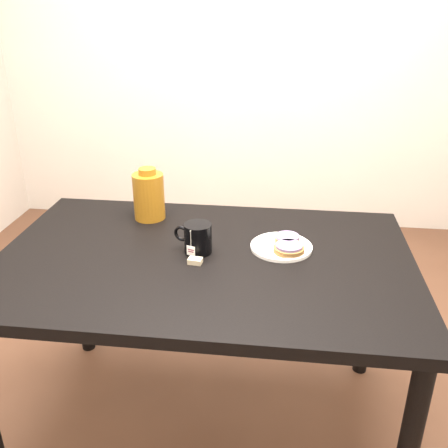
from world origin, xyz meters
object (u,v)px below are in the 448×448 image
at_px(table, 205,278).
at_px(bagel_back, 287,239).
at_px(mug, 197,238).
at_px(plate, 281,246).
at_px(bagel_front, 289,248).
at_px(teabag_pouch, 195,261).
at_px(bagel_package, 149,195).

distance_m(table, bagel_back, 0.32).
xyz_separation_m(table, mug, (-0.03, 0.03, 0.14)).
distance_m(plate, bagel_front, 0.05).
relative_size(table, teabag_pouch, 31.11).
bearing_deg(plate, bagel_back, 53.47).
xyz_separation_m(table, plate, (0.26, 0.09, 0.09)).
bearing_deg(teabag_pouch, table, 67.66).
distance_m(mug, teabag_pouch, 0.09).
bearing_deg(bagel_package, teabag_pouch, -54.88).
bearing_deg(bagel_front, plate, 120.10).
bearing_deg(table, bagel_front, 9.17).
bearing_deg(plate, bagel_front, -59.90).
distance_m(plate, bagel_back, 0.04).
height_order(table, bagel_front, bagel_front).
bearing_deg(bagel_package, plate, -21.25).
relative_size(mug, teabag_pouch, 3.29).
xyz_separation_m(plate, bagel_back, (0.02, 0.03, 0.02)).
bearing_deg(bagel_front, teabag_pouch, -162.24).
bearing_deg(table, plate, 19.21).
bearing_deg(mug, plate, 29.35).
distance_m(plate, teabag_pouch, 0.31).
bearing_deg(mug, table, -29.37).
relative_size(bagel_front, teabag_pouch, 2.91).
bearing_deg(table, teabag_pouch, -112.34).
height_order(teabag_pouch, bagel_package, bagel_package).
bearing_deg(mug, bagel_package, 149.09).
bearing_deg(bagel_back, bagel_front, -85.21).
bearing_deg(bagel_back, mug, -163.94).
relative_size(plate, bagel_front, 1.63).
distance_m(table, bagel_package, 0.43).
bearing_deg(mug, bagel_back, 33.30).
distance_m(mug, bagel_package, 0.36).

